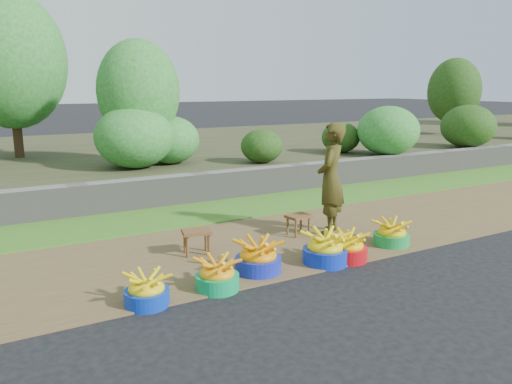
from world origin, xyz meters
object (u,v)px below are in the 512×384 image
basin_c (258,258)px  basin_f (392,234)px  basin_d (325,249)px  basin_b (217,276)px  stool_left (197,235)px  basin_e (348,248)px  stool_right (298,219)px  vendor_woman (331,179)px  basin_a (147,291)px

basin_c → basin_f: size_ratio=1.12×
basin_d → basin_f: 1.23m
basin_b → stool_left: bearing=78.1°
basin_e → basin_f: bearing=9.9°
stool_left → stool_right: (1.63, 0.07, -0.02)m
basin_d → vendor_woman: (0.83, 1.00, 0.65)m
basin_c → vendor_woman: bearing=26.8°
stool_left → basin_f: bearing=-20.7°
basin_d → vendor_woman: 1.45m
basin_a → basin_f: (3.51, 0.20, 0.01)m
basin_f → stool_left: (-2.49, 0.94, 0.11)m
basin_b → stool_right: (1.87, 1.20, 0.10)m
basin_d → stool_right: basin_d is taller
basin_c → basin_e: bearing=-8.0°
basin_e → basin_a: bearing=-179.0°
basin_b → stool_right: bearing=32.7°
basin_c → basin_d: 0.89m
basin_b → stool_right: size_ratio=1.28×
basin_a → vendor_woman: (3.12, 1.08, 0.68)m
basin_e → stool_right: basin_e is taller
basin_d → vendor_woman: vendor_woman is taller
basin_d → basin_a: bearing=-177.9°
basin_b → stool_left: (0.24, 1.14, 0.12)m
basin_d → basin_e: size_ratio=1.13×
basin_d → basin_e: bearing=-6.0°
stool_left → vendor_woman: vendor_woman is taller
basin_d → stool_left: (-1.26, 1.06, 0.09)m
basin_f → stool_right: size_ratio=1.32×
basin_a → stool_right: (2.65, 1.21, 0.11)m
basin_d → basin_f: basin_d is taller
vendor_woman → stool_right: bearing=-57.8°
vendor_woman → basin_f: bearing=71.9°
basin_b → vendor_woman: size_ratio=0.29×
basin_c → stool_left: size_ratio=1.31×
basin_c → vendor_woman: (1.71, 0.86, 0.65)m
basin_b → basin_c: size_ratio=0.87×
basin_c → basin_e: 1.22m
basin_a → basin_b: basin_b is taller
basin_f → basin_b: bearing=-176.0°
basin_b → basin_e: size_ratio=0.97×
basin_d → basin_e: 0.33m
basin_a → basin_f: size_ratio=0.93×
basin_a → basin_c: (1.41, 0.22, 0.03)m
basin_b → basin_d: 1.50m
basin_c → basin_b: bearing=-161.8°
basin_a → stool_right: size_ratio=1.22×
basin_b → stool_right: basin_b is taller
basin_a → basin_f: 3.52m
basin_a → basin_d: size_ratio=0.82×
basin_d → stool_right: 1.19m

